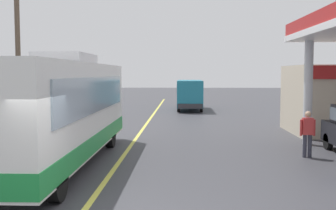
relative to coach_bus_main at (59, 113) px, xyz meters
name	(u,v)px	position (x,y,z in m)	size (l,w,h in m)	color
ground	(151,117)	(1.89, 15.03, -1.72)	(120.00, 120.00, 0.00)	#38383D
lane_divider_stripe	(145,126)	(1.89, 10.03, -1.72)	(0.16, 50.00, 0.01)	#D8CC4C
coach_bus_main	(59,113)	(0.00, 0.00, 0.00)	(2.60, 11.04, 3.69)	white
minibus_opposing_lane	(190,92)	(4.62, 20.86, -0.25)	(2.04, 6.13, 2.44)	teal
pedestrian_near_pump	(308,132)	(8.50, 1.51, -0.79)	(0.55, 0.22, 1.66)	#33333F
utility_pole_roadside	(18,40)	(-3.84, 6.34, 2.87)	(1.80, 0.24, 8.81)	brown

